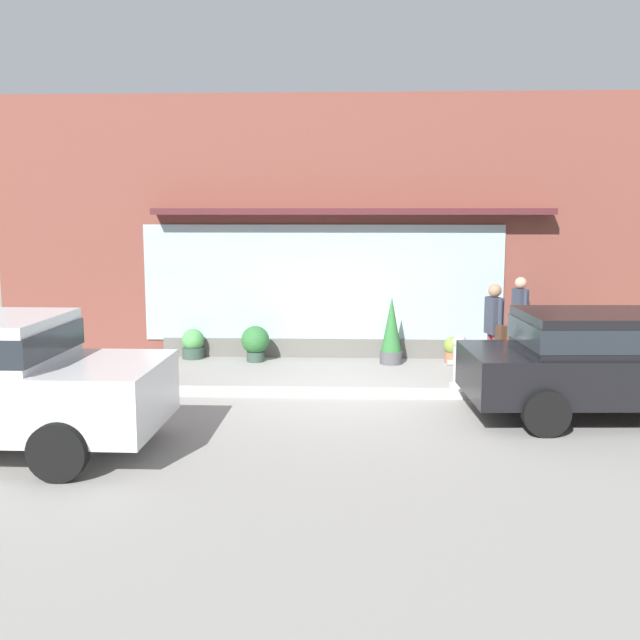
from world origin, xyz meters
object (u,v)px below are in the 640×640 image
Objects in this scene: parked_car_black at (619,358)px; potted_plant_corner_tall at (193,344)px; potted_plant_trailing_edge at (452,349)px; pedestrian_passerby at (520,313)px; potted_plant_by_entrance at (565,343)px; pedestrian_with_handbag at (494,325)px; fire_hydrant at (459,361)px; potted_plant_window_center at (255,342)px; potted_plant_window_right at (391,332)px.

parked_car_black is 7.62× the size of potted_plant_corner_tall.
potted_plant_trailing_edge is 0.86× the size of potted_plant_corner_tall.
pedestrian_passerby is 1.01m from potted_plant_by_entrance.
pedestrian_with_handbag is 1.76m from pedestrian_passerby.
parked_car_black is 3.71m from potted_plant_by_entrance.
potted_plant_trailing_edge is at bearing 85.51° from fire_hydrant.
parked_car_black is 6.64m from potted_plant_window_center.
pedestrian_with_handbag is 4.52m from potted_plant_window_center.
fire_hydrant is 2.12m from potted_plant_window_right.
fire_hydrant is 1.48× the size of potted_plant_corner_tall.
pedestrian_passerby is 3.76m from parked_car_black.
potted_plant_corner_tall reaches higher than potted_plant_trailing_edge.
potted_plant_trailing_edge is 0.69× the size of potted_plant_by_entrance.
potted_plant_window_right is at bearing 126.63° from parked_car_black.
pedestrian_with_handbag is at bearing -19.82° from potted_plant_window_center.
potted_plant_trailing_edge is (-1.78, 3.71, -0.58)m from parked_car_black.
parked_car_black reaches higher than potted_plant_window_right.
potted_plant_trailing_edge is 5.01m from potted_plant_corner_tall.
potted_plant_window_center is (-3.75, -0.05, 0.11)m from potted_plant_trailing_edge.
potted_plant_window_center is at bearing -179.27° from potted_plant_trailing_edge.
potted_plant_window_right reaches higher than potted_plant_corner_tall.
parked_car_black is (1.31, -2.14, -0.12)m from pedestrian_with_handbag.
potted_plant_window_center is at bearing -125.67° from pedestrian_with_handbag.
potted_plant_by_entrance is (5.84, 0.02, 0.03)m from potted_plant_window_center.
fire_hydrant is at bearing -28.37° from potted_plant_window_center.
potted_plant_window_center is (-3.59, 1.94, -0.05)m from fire_hydrant.
pedestrian_with_handbag is 1.30× the size of potted_plant_window_right.
pedestrian_passerby is at bearing 3.52° from potted_plant_window_right.
pedestrian_passerby is 3.28× the size of potted_plant_trailing_edge.
potted_plant_trailing_edge is (-1.24, -0.01, -0.69)m from pedestrian_passerby.
potted_plant_window_center is at bearing 143.63° from parked_car_black.
potted_plant_by_entrance is (3.26, 0.11, -0.20)m from potted_plant_window_right.
fire_hydrant is at bearing -61.45° from potted_plant_window_right.
parked_car_black is at bearing 15.64° from pedestrian_with_handbag.
fire_hydrant reaches higher than potted_plant_trailing_edge.
parked_car_black reaches higher than potted_plant_corner_tall.
pedestrian_with_handbag is at bearing -17.98° from potted_plant_corner_tall.
potted_plant_by_entrance is (2.25, 1.96, -0.02)m from fire_hydrant.
potted_plant_window_right is (-1.63, 1.43, -0.35)m from pedestrian_with_handbag.
potted_plant_window_center reaches higher than potted_plant_corner_tall.
fire_hydrant is at bearing -72.02° from pedestrian_with_handbag.
potted_plant_window_right is at bearing 118.55° from fire_hydrant.
fire_hydrant is 4.08m from potted_plant_window_center.
potted_plant_window_center is 0.95× the size of potted_plant_by_entrance.
potted_plant_corner_tall is at bearing 168.44° from potted_plant_window_center.
potted_plant_trailing_edge is 3.75m from potted_plant_window_center.
pedestrian_with_handbag reaches higher than fire_hydrant.
fire_hydrant is at bearing -24.36° from potted_plant_corner_tall.
potted_plant_corner_tall is at bearing 72.63° from pedestrian_passerby.
parked_car_black is 6.14× the size of potted_plant_by_entrance.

